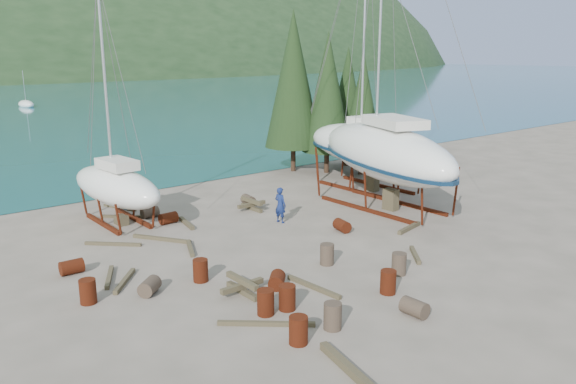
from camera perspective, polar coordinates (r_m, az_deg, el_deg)
ground at (r=24.52m, az=1.81°, el=-6.42°), size 600.00×600.00×0.00m
cypress_near_right at (r=40.37m, az=4.06°, el=10.05°), size 3.60×3.60×10.00m
cypress_mid_right at (r=40.09m, az=7.60°, el=8.69°), size 3.06×3.06×8.50m
cypress_back_left at (r=40.81m, az=0.55°, el=11.35°), size 4.14×4.14×11.50m
cypress_far_right at (r=43.21m, az=6.05°, el=9.49°), size 3.24×3.24×9.00m
moored_boat_mid at (r=100.80m, az=-25.06°, el=8.06°), size 2.00×5.00×6.05m
large_sailboat_near at (r=31.58m, az=9.75°, el=4.09°), size 7.76×13.24×20.05m
large_sailboat_far at (r=35.87m, az=8.04°, el=4.73°), size 4.59×11.36×17.47m
small_sailboat_shore at (r=29.79m, az=-17.08°, el=0.63°), size 3.04×7.69×12.00m
worker at (r=28.82m, az=-0.79°, el=-1.32°), size 0.57×0.75×1.87m
drum_1 at (r=19.53m, az=12.72°, el=-11.40°), size 0.60×0.90×0.58m
drum_2 at (r=24.01m, az=-21.11°, el=-7.11°), size 0.90×0.61×0.58m
drum_3 at (r=17.36m, az=1.07°, el=-13.86°), size 0.58×0.58×0.88m
drum_4 at (r=29.44m, az=-12.05°, el=-2.61°), size 0.91×0.62×0.58m
drum_5 at (r=22.75m, az=11.21°, el=-7.17°), size 0.58×0.58×0.88m
drum_6 at (r=27.69m, az=5.51°, el=-3.42°), size 0.77×0.99×0.58m
drum_7 at (r=20.97m, az=10.13°, el=-8.98°), size 0.58×0.58×0.88m
drum_8 at (r=21.09m, az=-19.66°, el=-9.49°), size 0.58×0.58×0.88m
drum_9 at (r=30.70m, az=-13.86°, el=-2.03°), size 0.90×0.61×0.58m
drum_10 at (r=19.44m, az=-0.08°, el=-10.67°), size 0.58×0.58×0.88m
drum_11 at (r=32.36m, az=-4.06°, el=-0.82°), size 0.71×0.96×0.58m
drum_12 at (r=21.19m, az=-1.14°, el=-8.95°), size 1.03×1.03×0.58m
drum_13 at (r=19.10m, az=-2.29°, el=-11.14°), size 0.58×0.58×0.88m
drum_14 at (r=21.94m, az=-8.88°, el=-7.87°), size 0.58×0.58×0.88m
drum_15 at (r=21.27m, az=-13.89°, el=-9.30°), size 1.05×1.01×0.58m
drum_16 at (r=18.24m, az=4.56°, el=-12.45°), size 0.58×0.58×0.88m
drum_17 at (r=23.39m, az=3.99°, el=-6.33°), size 0.58×0.58×0.88m
timber_0 at (r=32.94m, az=-16.73°, el=-1.52°), size 1.00×2.28×0.14m
timber_1 at (r=28.49m, az=12.22°, el=-3.59°), size 2.10×0.62×0.19m
timber_3 at (r=18.54m, az=-2.22°, el=-13.22°), size 2.47×2.20×0.15m
timber_4 at (r=25.46m, az=-9.90°, el=-5.64°), size 0.97×1.88×0.17m
timber_5 at (r=21.17m, az=2.61°, el=-9.60°), size 0.34×2.66×0.16m
timber_7 at (r=24.89m, az=12.79°, el=-6.25°), size 1.42×1.55×0.17m
timber_8 at (r=29.09m, az=-10.27°, el=-3.13°), size 0.59×2.00×0.19m
timber_9 at (r=31.07m, az=-16.36°, el=-2.41°), size 1.87×1.75×0.15m
timber_10 at (r=26.95m, az=-12.71°, el=-4.67°), size 1.75×2.63×0.16m
timber_12 at (r=22.53m, az=-16.26°, el=-8.67°), size 1.60×1.80×0.17m
timber_15 at (r=26.86m, az=-17.35°, el=-5.06°), size 1.98×1.94×0.15m
timber_16 at (r=16.19m, az=6.34°, el=-17.51°), size 0.89×2.95×0.23m
timber_17 at (r=23.06m, az=-17.70°, el=-8.24°), size 1.12×2.00×0.16m
timber_pile_fore at (r=20.74m, az=-4.67°, el=-9.49°), size 1.80×1.80×0.60m
timber_pile_aft at (r=31.38m, az=-3.72°, el=-1.27°), size 1.80×1.80×0.60m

